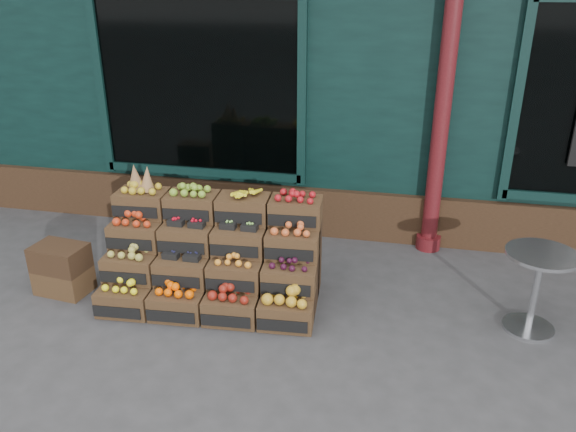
# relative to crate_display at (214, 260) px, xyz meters

# --- Properties ---
(ground) EXTENTS (60.00, 60.00, 0.00)m
(ground) POSITION_rel_crate_display_xyz_m (0.90, -0.51, -0.40)
(ground) COLOR #373739
(ground) RESTS_ON ground
(shop_facade) EXTENTS (12.00, 6.24, 4.80)m
(shop_facade) POSITION_rel_crate_display_xyz_m (0.91, 4.60, 2.00)
(shop_facade) COLOR black
(shop_facade) RESTS_ON ground
(crate_display) EXTENTS (2.11, 1.14, 1.28)m
(crate_display) POSITION_rel_crate_display_xyz_m (0.00, 0.00, 0.00)
(crate_display) COLOR #402B19
(crate_display) RESTS_ON ground
(spare_crates) EXTENTS (0.55, 0.41, 0.51)m
(spare_crates) POSITION_rel_crate_display_xyz_m (-1.53, -0.26, -0.14)
(spare_crates) COLOR #402B19
(spare_crates) RESTS_ON ground
(bistro_table) EXTENTS (0.62, 0.62, 0.78)m
(bistro_table) POSITION_rel_crate_display_xyz_m (2.98, 0.04, 0.09)
(bistro_table) COLOR silver
(bistro_table) RESTS_ON ground
(shopkeeper) EXTENTS (0.66, 0.45, 1.75)m
(shopkeeper) POSITION_rel_crate_display_xyz_m (-0.73, 2.40, 0.48)
(shopkeeper) COLOR #14481D
(shopkeeper) RESTS_ON ground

